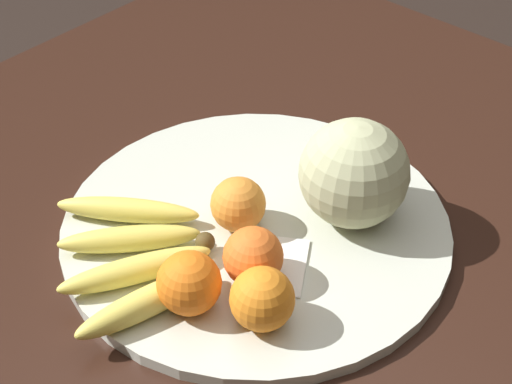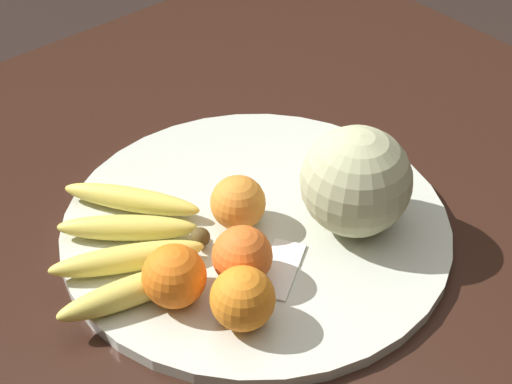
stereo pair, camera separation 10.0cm
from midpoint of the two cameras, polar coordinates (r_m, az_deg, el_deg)
kitchen_table at (r=1.12m, az=1.03°, el=-5.96°), size 1.26×1.09×0.72m
fruit_bowl at (r=1.04m, az=2.76°, el=-2.54°), size 0.47×0.47×0.02m
melon at (r=1.01m, az=9.54°, el=0.59°), size 0.13×0.13×0.13m
banana_bunch at (r=0.99m, az=-5.49°, el=-3.65°), size 0.24×0.25×0.03m
orange_front_left at (r=0.95m, az=2.12°, el=-4.41°), size 0.07×0.07×0.07m
orange_front_right at (r=0.90m, az=2.32°, el=-7.27°), size 0.07×0.07×0.07m
orange_mid_center at (r=1.01m, az=1.45°, el=-0.94°), size 0.07×0.07×0.07m
orange_back_left at (r=0.92m, az=-2.38°, el=-5.77°), size 0.07×0.07×0.07m
produce_tag at (r=0.98m, az=4.56°, el=-5.29°), size 0.10×0.08×0.00m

